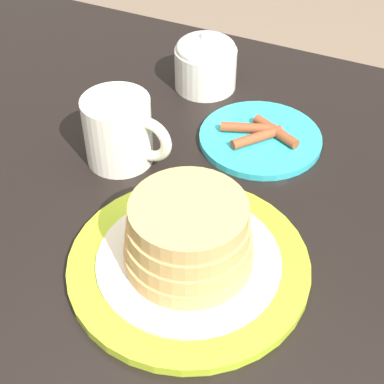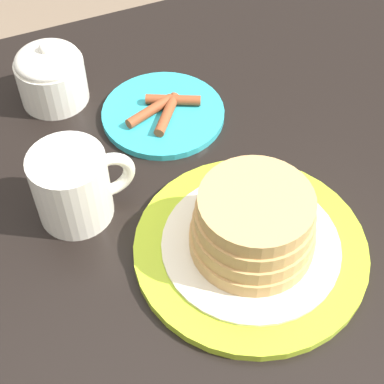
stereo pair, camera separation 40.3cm
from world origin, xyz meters
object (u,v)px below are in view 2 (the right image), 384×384
Objects in this scene: side_plate_bacon at (163,113)px; coffee_mug at (74,185)px; sugar_bowl at (51,74)px; pancake_plate at (252,234)px.

coffee_mug is (-0.15, -0.11, 0.04)m from side_plate_bacon.
coffee_mug is at bearing -97.18° from sugar_bowl.
pancake_plate is 0.37m from sugar_bowl.
coffee_mug reaches higher than side_plate_bacon.
sugar_bowl is at bearing 111.36° from pancake_plate.
pancake_plate is 0.21m from coffee_mug.
pancake_plate is at bearing -68.64° from sugar_bowl.
coffee_mug is 1.28× the size of sugar_bowl.
pancake_plate is at bearing -39.76° from coffee_mug.
side_plate_bacon is 0.16m from sugar_bowl.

